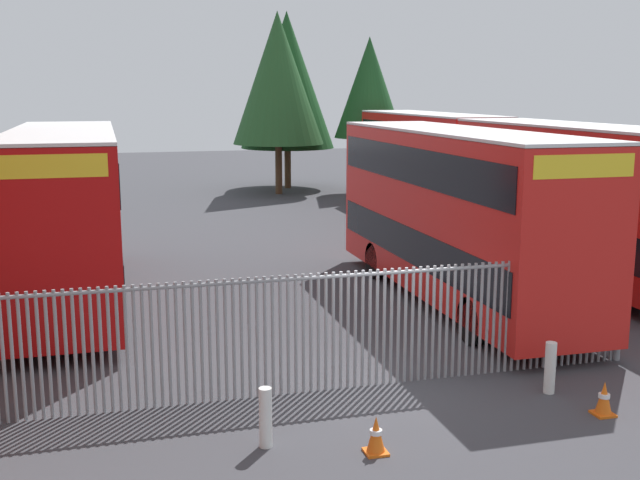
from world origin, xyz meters
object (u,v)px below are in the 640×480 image
at_px(double_decker_bus_behind_fence_left, 575,194).
at_px(traffic_cone_by_gate, 604,399).
at_px(bollard_center_front, 550,368).
at_px(traffic_cone_mid_forecourt, 376,435).
at_px(bollard_near_left, 266,418).
at_px(double_decker_bus_behind_fence_right, 66,209).
at_px(double_decker_bus_near_gate, 456,209).
at_px(double_decker_bus_far_back, 428,159).

bearing_deg(double_decker_bus_behind_fence_left, traffic_cone_by_gate, -119.97).
height_order(bollard_center_front, traffic_cone_by_gate, bollard_center_front).
bearing_deg(traffic_cone_by_gate, traffic_cone_mid_forecourt, -175.55).
xyz_separation_m(bollard_near_left, traffic_cone_mid_forecourt, (1.55, -0.66, -0.19)).
xyz_separation_m(double_decker_bus_behind_fence_left, traffic_cone_mid_forecourt, (-9.40, -9.39, -2.13)).
distance_m(double_decker_bus_behind_fence_left, double_decker_bus_behind_fence_right, 14.15).
relative_size(double_decker_bus_behind_fence_left, traffic_cone_by_gate, 18.32).
distance_m(double_decker_bus_near_gate, traffic_cone_by_gate, 7.69).
distance_m(double_decker_bus_near_gate, double_decker_bus_behind_fence_right, 9.92).
relative_size(double_decker_bus_behind_fence_right, bollard_center_front, 11.38).
bearing_deg(traffic_cone_by_gate, bollard_near_left, 176.69).
relative_size(double_decker_bus_behind_fence_right, traffic_cone_by_gate, 18.32).
bearing_deg(double_decker_bus_behind_fence_left, double_decker_bus_near_gate, -159.43).
bearing_deg(bollard_near_left, double_decker_bus_behind_fence_right, 108.27).
bearing_deg(bollard_near_left, traffic_cone_mid_forecourt, -22.89).
xyz_separation_m(double_decker_bus_behind_fence_right, traffic_cone_by_gate, (8.90, -9.96, -2.13)).
relative_size(double_decker_bus_behind_fence_right, traffic_cone_mid_forecourt, 18.32).
relative_size(double_decker_bus_behind_fence_left, double_decker_bus_behind_fence_right, 1.00).
bearing_deg(traffic_cone_mid_forecourt, bollard_near_left, 157.11).
bearing_deg(double_decker_bus_far_back, double_decker_bus_near_gate, -110.27).
relative_size(double_decker_bus_behind_fence_left, traffic_cone_mid_forecourt, 18.32).
distance_m(double_decker_bus_behind_fence_left, double_decker_bus_far_back, 11.96).
bearing_deg(bollard_center_front, double_decker_bus_behind_fence_left, 54.96).
xyz_separation_m(double_decker_bus_behind_fence_left, double_decker_bus_behind_fence_right, (-14.13, 0.89, 0.00)).
height_order(double_decker_bus_near_gate, double_decker_bus_far_back, same).
bearing_deg(bollard_center_front, double_decker_bus_far_back, 73.06).
height_order(double_decker_bus_near_gate, double_decker_bus_behind_fence_right, same).
bearing_deg(traffic_cone_mid_forecourt, traffic_cone_by_gate, 4.45).
bearing_deg(double_decker_bus_near_gate, bollard_near_left, -132.28).
bearing_deg(bollard_near_left, bollard_center_front, 8.34).
height_order(double_decker_bus_near_gate, traffic_cone_mid_forecourt, double_decker_bus_near_gate).
xyz_separation_m(double_decker_bus_behind_fence_left, bollard_center_front, (-5.58, -7.95, -1.95)).
distance_m(double_decker_bus_far_back, traffic_cone_by_gate, 21.89).
bearing_deg(double_decker_bus_behind_fence_right, traffic_cone_by_gate, -48.22).
bearing_deg(traffic_cone_mid_forecourt, double_decker_bus_far_back, 65.16).
height_order(double_decker_bus_behind_fence_left, traffic_cone_mid_forecourt, double_decker_bus_behind_fence_left).
bearing_deg(double_decker_bus_far_back, double_decker_bus_behind_fence_left, -92.33).
height_order(bollard_center_front, traffic_cone_mid_forecourt, bollard_center_front).
relative_size(double_decker_bus_near_gate, traffic_cone_by_gate, 18.32).
height_order(double_decker_bus_far_back, traffic_cone_mid_forecourt, double_decker_bus_far_back).
xyz_separation_m(double_decker_bus_behind_fence_left, double_decker_bus_far_back, (0.49, 11.95, 0.00)).
distance_m(bollard_near_left, traffic_cone_by_gate, 5.73).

